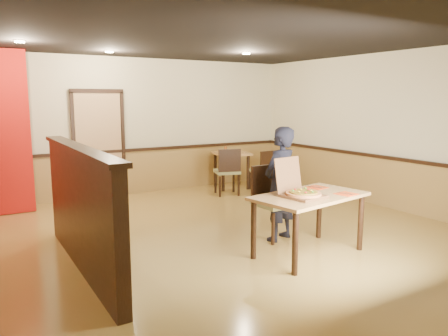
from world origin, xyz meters
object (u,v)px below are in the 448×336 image
object	(u,v)px
side_chair_left	(228,170)
diner	(280,184)
diner_chair	(272,199)
side_table	(231,161)
condiment	(226,150)
pizza_box	(301,192)
main_table	(309,203)
side_chair_right	(264,169)

from	to	relation	value
side_chair_left	diner	xyz separation A→B (m)	(-0.88, -2.83, 0.27)
diner_chair	diner	world-z (taller)	diner
side_table	condiment	bearing A→B (deg)	162.92
diner_chair	condiment	xyz separation A→B (m)	(1.23, 3.33, 0.30)
side_chair_left	condiment	size ratio (longest dim) A/B	6.81
side_chair_left	pizza_box	world-z (taller)	pizza_box
diner_chair	pizza_box	distance (m)	0.91
pizza_box	condiment	xyz separation A→B (m)	(1.44, 4.18, 0.02)
main_table	diner	bearing A→B (deg)	76.90
side_table	pizza_box	bearing A→B (deg)	-110.75
main_table	pizza_box	bearing A→B (deg)	-179.32
main_table	diner	world-z (taller)	diner
main_table	diner_chair	xyz separation A→B (m)	(0.03, 0.82, -0.11)
main_table	condiment	xyz separation A→B (m)	(1.26, 4.15, 0.19)
side_table	side_chair_right	bearing A→B (deg)	-53.59
side_chair_right	condiment	xyz separation A→B (m)	(-0.58, 0.65, 0.38)
side_chair_right	condiment	distance (m)	0.96
side_chair_left	side_chair_right	world-z (taller)	side_chair_left
main_table	condiment	size ratio (longest dim) A/B	11.00
diner	diner_chair	bearing A→B (deg)	-102.82
side_chair_right	condiment	size ratio (longest dim) A/B	6.13
side_table	diner	bearing A→B (deg)	-111.33
side_table	condiment	distance (m)	0.28
main_table	pizza_box	distance (m)	0.25
pizza_box	side_chair_left	bearing A→B (deg)	64.33
main_table	condiment	bearing A→B (deg)	63.87
side_table	diner	size ratio (longest dim) A/B	0.55
diner	pizza_box	bearing A→B (deg)	53.34
side_chair_left	side_chair_right	xyz separation A→B (m)	(0.92, 0.00, -0.05)
diner_chair	pizza_box	world-z (taller)	pizza_box
diner_chair	side_table	distance (m)	3.56
diner	main_table	bearing A→B (deg)	67.23
main_table	side_table	size ratio (longest dim) A/B	1.79
side_chair_right	condiment	world-z (taller)	condiment
main_table	side_table	distance (m)	4.34
side_chair_left	condiment	bearing A→B (deg)	-100.76
diner_chair	side_chair_right	size ratio (longest dim) A/B	1.18
diner_chair	side_chair_right	world-z (taller)	diner_chair
main_table	diner_chair	world-z (taller)	diner_chair
main_table	diner_chair	bearing A→B (deg)	78.80
main_table	side_chair_left	xyz separation A→B (m)	(0.92, 3.49, -0.14)
side_chair_right	pizza_box	distance (m)	4.08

